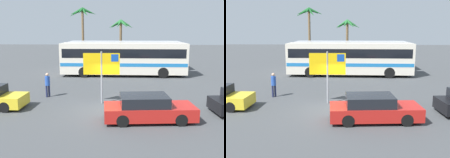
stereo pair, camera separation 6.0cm
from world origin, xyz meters
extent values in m
plane|color=#424447|center=(0.00, 0.00, 0.00)|extent=(120.00, 120.00, 0.00)
cube|color=silver|center=(0.48, 11.02, 1.73)|extent=(11.96, 2.59, 2.90)
cube|color=black|center=(0.48, 11.02, 2.28)|extent=(11.48, 2.62, 0.84)
cube|color=#1E70B7|center=(0.48, 11.02, 1.22)|extent=(11.84, 2.62, 0.32)
cylinder|color=black|center=(4.18, 12.19, 0.50)|extent=(1.00, 0.28, 1.00)
cylinder|color=black|center=(4.18, 9.85, 0.50)|extent=(1.00, 0.28, 1.00)
cylinder|color=black|center=(-3.23, 12.19, 0.50)|extent=(1.00, 0.28, 1.00)
cylinder|color=black|center=(-3.23, 9.85, 0.50)|extent=(1.00, 0.28, 1.00)
cube|color=silver|center=(0.56, 14.55, 1.73)|extent=(11.96, 2.59, 2.90)
cube|color=black|center=(0.56, 14.55, 2.28)|extent=(11.48, 2.62, 0.84)
cube|color=orange|center=(0.56, 14.55, 1.22)|extent=(11.84, 2.62, 0.32)
cylinder|color=black|center=(4.26, 15.72, 0.50)|extent=(1.00, 0.28, 1.00)
cylinder|color=black|center=(4.26, 13.38, 0.50)|extent=(1.00, 0.28, 1.00)
cylinder|color=black|center=(-3.15, 15.72, 0.50)|extent=(1.00, 0.28, 1.00)
cylinder|color=black|center=(-3.15, 13.38, 0.50)|extent=(1.00, 0.28, 1.00)
cylinder|color=gray|center=(-0.83, 1.43, 1.60)|extent=(0.11, 0.11, 3.20)
cube|color=yellow|center=(-0.83, 1.43, 2.45)|extent=(2.20, 0.11, 1.30)
cube|color=#1447A8|center=(-0.03, 1.45, 2.82)|extent=(0.44, 0.08, 0.44)
cylinder|color=black|center=(6.01, 0.51, 0.30)|extent=(0.61, 0.21, 0.60)
cylinder|color=black|center=(-5.96, 0.91, 0.30)|extent=(0.60, 0.18, 0.60)
cylinder|color=black|center=(-6.01, -0.61, 0.30)|extent=(0.60, 0.18, 0.60)
cube|color=red|center=(1.79, -1.53, 0.48)|extent=(4.61, 2.10, 0.64)
cube|color=black|center=(1.52, -1.56, 1.06)|extent=(2.46, 1.78, 0.52)
cylinder|color=black|center=(3.11, -0.63, 0.30)|extent=(0.61, 0.21, 0.60)
cylinder|color=black|center=(3.24, -2.20, 0.30)|extent=(0.61, 0.21, 0.60)
cylinder|color=black|center=(0.34, -0.86, 0.30)|extent=(0.61, 0.21, 0.60)
cylinder|color=black|center=(0.48, -2.44, 0.30)|extent=(0.61, 0.21, 0.60)
cylinder|color=#1E2347|center=(-4.65, 2.69, 0.40)|extent=(0.13, 0.13, 0.79)
cylinder|color=#1E2347|center=(-4.52, 2.81, 0.40)|extent=(0.13, 0.13, 0.79)
cylinder|color=#2851B2|center=(-4.58, 2.75, 1.11)|extent=(0.32, 0.32, 0.63)
sphere|color=tan|center=(-4.58, 2.75, 1.53)|extent=(0.21, 0.21, 0.21)
cylinder|color=brown|center=(-5.08, 21.40, 3.45)|extent=(0.32, 0.32, 6.91)
cone|color=#195623|center=(-4.16, 21.39, 6.75)|extent=(2.00, 0.45, 1.13)
cone|color=#195623|center=(-4.55, 22.19, 6.85)|extent=(1.49, 1.92, 0.95)
cone|color=#195623|center=(-5.17, 22.34, 6.82)|extent=(0.64, 2.05, 1.00)
cone|color=#195623|center=(-5.96, 21.65, 6.75)|extent=(2.04, 0.96, 1.12)
cone|color=#195623|center=(-5.87, 21.08, 6.62)|extent=(1.96, 1.12, 1.36)
cone|color=#195623|center=(-5.19, 20.48, 6.77)|extent=(0.69, 2.04, 1.08)
cone|color=#195623|center=(-4.64, 20.66, 6.63)|extent=(1.36, 1.89, 1.34)
cylinder|color=brown|center=(0.11, 19.63, 2.63)|extent=(0.32, 0.32, 5.26)
cone|color=#23662D|center=(0.89, 19.56, 5.04)|extent=(1.81, 0.59, 1.24)
cone|color=#23662D|center=(0.69, 20.25, 5.21)|extent=(1.58, 1.64, 0.92)
cone|color=#23662D|center=(-0.12, 20.42, 5.13)|extent=(0.93, 1.87, 1.07)
cone|color=#23662D|center=(-0.57, 20.00, 5.02)|extent=(1.76, 1.23, 1.27)
cone|color=#23662D|center=(-0.64, 19.38, 5.04)|extent=(1.83, 0.98, 1.23)
cone|color=#23662D|center=(-0.11, 18.85, 5.09)|extent=(0.91, 1.85, 1.15)
cone|color=#23662D|center=(0.55, 18.97, 5.07)|extent=(1.36, 1.73, 1.19)
camera|label=1|loc=(0.49, -13.80, 4.54)|focal=41.06mm
camera|label=2|loc=(0.55, -13.80, 4.54)|focal=41.06mm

